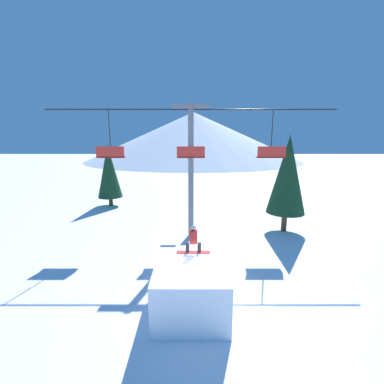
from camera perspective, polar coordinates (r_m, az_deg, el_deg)
name	(u,v)px	position (r m, az deg, el deg)	size (l,w,h in m)	color
ground_plane	(205,317)	(10.68, 2.91, -25.93)	(220.00, 220.00, 0.00)	white
mountain_ridge	(194,137)	(83.47, 0.51, 12.23)	(66.66, 66.66, 14.90)	silver
snow_ramp	(192,286)	(10.56, -0.09, -20.16)	(2.71, 3.42, 1.90)	white
snowboarder	(194,239)	(10.71, 0.48, -10.50)	(1.40, 0.32, 1.19)	#B22D2D
chairlift	(192,159)	(16.80, -0.08, 7.37)	(18.29, 0.44, 8.76)	slate
pine_tree_near	(289,175)	(19.06, 20.66, 3.58)	(2.65, 2.65, 6.85)	#4C3823
pine_tree_far	(110,171)	(26.38, -17.79, 4.42)	(2.37, 2.37, 6.06)	#4C3823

